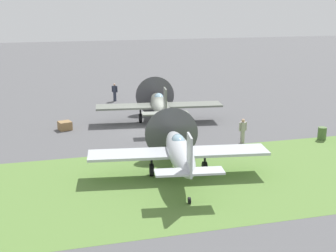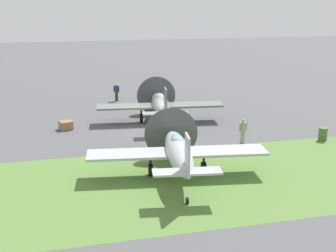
{
  "view_description": "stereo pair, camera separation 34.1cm",
  "coord_description": "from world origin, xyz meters",
  "px_view_note": "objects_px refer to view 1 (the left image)",
  "views": [
    {
      "loc": [
        -7.08,
        -32.61,
        9.49
      ],
      "look_at": [
        0.45,
        -4.21,
        1.39
      ],
      "focal_mm": 48.89,
      "sensor_mm": 36.0,
      "label": 1
    },
    {
      "loc": [
        -6.75,
        -32.69,
        9.49
      ],
      "look_at": [
        0.45,
        -4.21,
        1.39
      ],
      "focal_mm": 48.89,
      "sensor_mm": 36.0,
      "label": 2
    }
  ],
  "objects_px": {
    "ground_crew_chief": "(115,92)",
    "supply_crate": "(65,126)",
    "airplane_wingman": "(179,151)",
    "airplane_lead": "(160,105)",
    "fuel_drum": "(322,133)",
    "ground_crew_mechanic": "(243,130)"
  },
  "relations": [
    {
      "from": "airplane_wingman",
      "to": "ground_crew_mechanic",
      "type": "bearing_deg",
      "value": 47.52
    },
    {
      "from": "airplane_wingman",
      "to": "supply_crate",
      "type": "xyz_separation_m",
      "value": [
        -5.69,
        11.46,
        -1.18
      ]
    },
    {
      "from": "ground_crew_chief",
      "to": "supply_crate",
      "type": "height_order",
      "value": "ground_crew_chief"
    },
    {
      "from": "ground_crew_chief",
      "to": "supply_crate",
      "type": "distance_m",
      "value": 10.54
    },
    {
      "from": "ground_crew_chief",
      "to": "supply_crate",
      "type": "bearing_deg",
      "value": 99.17
    },
    {
      "from": "fuel_drum",
      "to": "ground_crew_mechanic",
      "type": "bearing_deg",
      "value": 173.39
    },
    {
      "from": "fuel_drum",
      "to": "airplane_lead",
      "type": "bearing_deg",
      "value": 143.55
    },
    {
      "from": "airplane_wingman",
      "to": "supply_crate",
      "type": "height_order",
      "value": "airplane_wingman"
    },
    {
      "from": "airplane_lead",
      "to": "ground_crew_chief",
      "type": "relative_size",
      "value": 5.88
    },
    {
      "from": "airplane_wingman",
      "to": "supply_crate",
      "type": "bearing_deg",
      "value": 124.5
    },
    {
      "from": "airplane_lead",
      "to": "airplane_wingman",
      "type": "height_order",
      "value": "airplane_lead"
    },
    {
      "from": "airplane_lead",
      "to": "ground_crew_chief",
      "type": "height_order",
      "value": "airplane_lead"
    },
    {
      "from": "airplane_lead",
      "to": "supply_crate",
      "type": "bearing_deg",
      "value": -172.27
    },
    {
      "from": "ground_crew_mechanic",
      "to": "supply_crate",
      "type": "height_order",
      "value": "ground_crew_mechanic"
    },
    {
      "from": "ground_crew_chief",
      "to": "fuel_drum",
      "type": "bearing_deg",
      "value": 165.16
    },
    {
      "from": "supply_crate",
      "to": "fuel_drum",
      "type": "bearing_deg",
      "value": -22.67
    },
    {
      "from": "airplane_lead",
      "to": "fuel_drum",
      "type": "bearing_deg",
      "value": -29.42
    },
    {
      "from": "airplane_lead",
      "to": "supply_crate",
      "type": "xyz_separation_m",
      "value": [
        -7.42,
        -0.09,
        -1.19
      ]
    },
    {
      "from": "ground_crew_mechanic",
      "to": "fuel_drum",
      "type": "xyz_separation_m",
      "value": [
        5.75,
        -0.67,
        -0.46
      ]
    },
    {
      "from": "ground_crew_mechanic",
      "to": "fuel_drum",
      "type": "distance_m",
      "value": 5.81
    },
    {
      "from": "airplane_wingman",
      "to": "supply_crate",
      "type": "distance_m",
      "value": 12.85
    },
    {
      "from": "airplane_lead",
      "to": "ground_crew_chief",
      "type": "xyz_separation_m",
      "value": [
        -2.26,
        9.08,
        -0.6
      ]
    }
  ]
}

